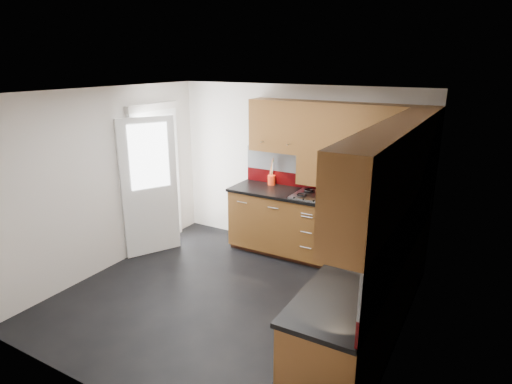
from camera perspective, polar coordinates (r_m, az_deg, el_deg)
The scene contains 14 objects.
room at distance 4.64m, azimuth -3.84°, elevation 1.96°, with size 4.00×3.80×2.64m.
base_cabinets at distance 5.19m, azimuth 10.91°, elevation -9.17°, with size 2.70×3.20×0.95m.
countertop at distance 4.99m, azimuth 11.03°, elevation -4.23°, with size 2.72×3.22×0.04m.
backsplash at distance 5.04m, azimuth 14.43°, elevation -0.75°, with size 2.70×3.20×0.54m.
upper_cabinets at distance 4.76m, azimuth 13.96°, elevation 6.07°, with size 2.50×3.20×0.72m.
extractor_hood at distance 5.91m, azimuth 8.65°, elevation 2.92°, with size 0.60×0.33×0.40m, color brown.
glass_cabinet at distance 4.93m, azimuth 20.30°, elevation 6.20°, with size 0.32×0.80×0.66m.
back_door at distance 6.41m, azimuth -13.45°, elevation 1.46°, with size 0.42×1.19×2.04m.
gas_hob at distance 5.85m, azimuth 7.92°, elevation -0.50°, with size 0.60×0.53×0.05m.
utensil_pot at distance 6.35m, azimuth 2.08°, elevation 1.80°, with size 0.11×0.11×0.41m.
toaster at distance 5.60m, azimuth 20.74°, elevation -1.38°, with size 0.33×0.26×0.21m.
food_processor at distance 4.76m, azimuth 16.88°, elevation -3.78°, with size 0.17×0.17×0.29m.
paper_towel at distance 4.34m, azimuth 16.72°, elevation -5.97°, with size 0.12×0.12×0.24m, color white.
orange_cloth at distance 4.98m, azimuth 16.86°, elevation -4.39°, with size 0.16×0.13×0.02m, color orange.
Camera 1 is at (2.48, -3.73, 2.71)m, focal length 30.00 mm.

